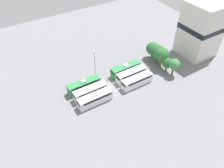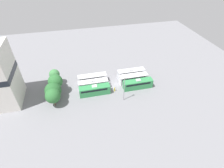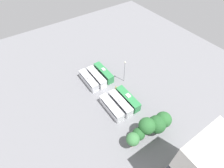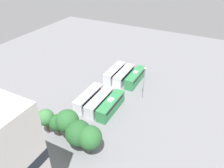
# 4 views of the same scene
# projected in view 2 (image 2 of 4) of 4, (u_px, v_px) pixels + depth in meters

# --- Properties ---
(ground_plane) EXTENTS (113.43, 113.43, 0.00)m
(ground_plane) POSITION_uv_depth(u_px,v_px,m) (114.00, 85.00, 62.47)
(ground_plane) COLOR gray
(bus_0) EXTENTS (2.57, 10.18, 3.51)m
(bus_0) POSITION_uv_depth(u_px,v_px,m) (138.00, 84.00, 60.21)
(bus_0) COLOR #338C4C
(bus_0) RESTS_ON ground_plane
(bus_1) EXTENTS (2.57, 10.18, 3.51)m
(bus_1) POSITION_uv_depth(u_px,v_px,m) (133.00, 78.00, 62.71)
(bus_1) COLOR white
(bus_1) RESTS_ON ground_plane
(bus_2) EXTENTS (2.57, 10.18, 3.51)m
(bus_2) POSITION_uv_depth(u_px,v_px,m) (131.00, 73.00, 65.20)
(bus_2) COLOR silver
(bus_2) RESTS_ON ground_plane
(bus_3) EXTENTS (2.57, 10.18, 3.51)m
(bus_3) POSITION_uv_depth(u_px,v_px,m) (95.00, 90.00, 57.67)
(bus_3) COLOR #338C4C
(bus_3) RESTS_ON ground_plane
(bus_4) EXTENTS (2.57, 10.18, 3.51)m
(bus_4) POSITION_uv_depth(u_px,v_px,m) (93.00, 84.00, 60.03)
(bus_4) COLOR silver
(bus_4) RESTS_ON ground_plane
(bus_5) EXTENTS (2.57, 10.18, 3.51)m
(bus_5) POSITION_uv_depth(u_px,v_px,m) (92.00, 79.00, 62.59)
(bus_5) COLOR white
(bus_5) RESTS_ON ground_plane
(worker_person) EXTENTS (0.36, 0.36, 1.64)m
(worker_person) POSITION_uv_depth(u_px,v_px,m) (115.00, 89.00, 59.46)
(worker_person) COLOR gold
(worker_person) RESTS_ON ground_plane
(light_pole) EXTENTS (0.60, 0.60, 9.20)m
(light_pole) POSITION_uv_depth(u_px,v_px,m) (124.00, 85.00, 52.73)
(light_pole) COLOR gray
(light_pole) RESTS_ON ground_plane
(tree_0) EXTENTS (4.57, 4.57, 6.23)m
(tree_0) POSITION_uv_depth(u_px,v_px,m) (53.00, 96.00, 52.13)
(tree_0) COLOR brown
(tree_0) RESTS_ON ground_plane
(tree_1) EXTENTS (5.10, 5.10, 6.43)m
(tree_1) POSITION_uv_depth(u_px,v_px,m) (53.00, 90.00, 54.18)
(tree_1) COLOR brown
(tree_1) RESTS_ON ground_plane
(tree_2) EXTENTS (3.38, 3.38, 5.68)m
(tree_2) POSITION_uv_depth(u_px,v_px,m) (56.00, 88.00, 55.14)
(tree_2) COLOR brown
(tree_2) RESTS_ON ground_plane
(tree_3) EXTENTS (4.63, 4.63, 7.30)m
(tree_3) POSITION_uv_depth(u_px,v_px,m) (55.00, 81.00, 56.02)
(tree_3) COLOR brown
(tree_3) RESTS_ON ground_plane
(tree_4) EXTENTS (3.49, 3.49, 5.16)m
(tree_4) POSITION_uv_depth(u_px,v_px,m) (56.00, 80.00, 59.08)
(tree_4) COLOR brown
(tree_4) RESTS_ON ground_plane
(tree_5) EXTENTS (3.56, 3.56, 6.02)m
(tree_5) POSITION_uv_depth(u_px,v_px,m) (54.00, 74.00, 60.37)
(tree_5) COLOR brown
(tree_5) RESTS_ON ground_plane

